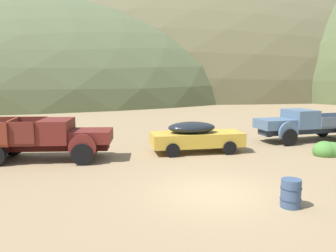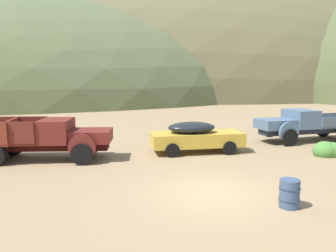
{
  "view_description": "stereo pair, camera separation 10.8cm",
  "coord_description": "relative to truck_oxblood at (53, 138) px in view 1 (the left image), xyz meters",
  "views": [
    {
      "loc": [
        -2.93,
        -10.62,
        3.85
      ],
      "look_at": [
        -0.57,
        7.17,
        1.23
      ],
      "focal_mm": 36.59,
      "sensor_mm": 36.0,
      "label": 1
    },
    {
      "loc": [
        -2.83,
        -10.64,
        3.85
      ],
      "look_at": [
        -0.57,
        7.17,
        1.23
      ],
      "focal_mm": 36.59,
      "sensor_mm": 36.0,
      "label": 2
    }
  ],
  "objects": [
    {
      "name": "ground_plane",
      "position": [
        6.14,
        -5.43,
        -1.01
      ],
      "size": [
        300.0,
        300.0,
        0.0
      ],
      "primitive_type": "plane",
      "color": "#937A56"
    },
    {
      "name": "hill_distant",
      "position": [
        20.59,
        61.97,
        -1.01
      ],
      "size": [
        119.32,
        66.68,
        51.36
      ],
      "primitive_type": "ellipsoid",
      "color": "brown",
      "rests_on": "ground"
    },
    {
      "name": "truck_oxblood",
      "position": [
        0.0,
        0.0,
        0.0
      ],
      "size": [
        6.24,
        2.72,
        1.91
      ],
      "rotation": [
        0.0,
        0.0,
        -0.08
      ],
      "color": "black",
      "rests_on": "ground"
    },
    {
      "name": "car_faded_yellow",
      "position": [
        7.05,
        0.72,
        -0.2
      ],
      "size": [
        5.0,
        2.13,
        1.57
      ],
      "rotation": [
        0.0,
        0.0,
        0.06
      ],
      "color": "gold",
      "rests_on": "ground"
    },
    {
      "name": "truck_chalk_blue",
      "position": [
        13.71,
        2.8,
        -0.01
      ],
      "size": [
        6.72,
        3.04,
        1.89
      ],
      "rotation": [
        0.0,
        0.0,
        3.3
      ],
      "color": "#262D39",
      "rests_on": "ground"
    },
    {
      "name": "oil_drum_by_truck",
      "position": [
        8.07,
        -6.93,
        -0.59
      ],
      "size": [
        0.63,
        0.63,
        0.85
      ],
      "color": "#384C6B",
      "rests_on": "ground"
    },
    {
      "name": "bush_front_right",
      "position": [
        13.04,
        -0.92,
        -0.78
      ],
      "size": [
        1.36,
        1.05,
        0.93
      ],
      "color": "#4C8438",
      "rests_on": "ground"
    },
    {
      "name": "bush_lone_scrub",
      "position": [
        -3.3,
        4.73,
        -0.88
      ],
      "size": [
        0.75,
        0.66,
        0.49
      ],
      "color": "#4C8438",
      "rests_on": "ground"
    }
  ]
}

